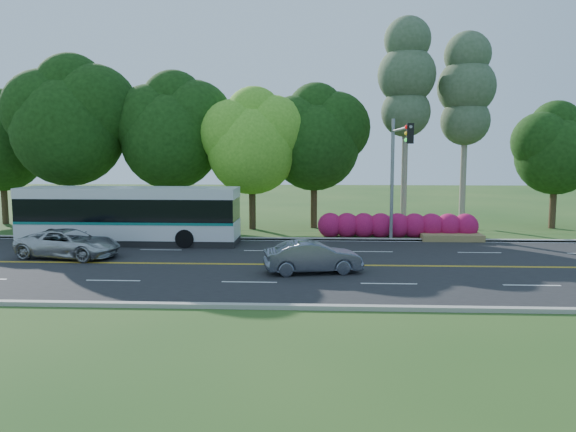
{
  "coord_description": "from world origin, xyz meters",
  "views": [
    {
      "loc": [
        2.1,
        -25.19,
        5.22
      ],
      "look_at": [
        0.77,
        2.0,
        2.02
      ],
      "focal_mm": 35.0,
      "sensor_mm": 36.0,
      "label": 1
    }
  ],
  "objects_px": {
    "transit_bus": "(129,216)",
    "sedan": "(313,257)",
    "suv": "(69,243)",
    "traffic_signal": "(397,160)"
  },
  "relations": [
    {
      "from": "transit_bus",
      "to": "sedan",
      "type": "bearing_deg",
      "value": -33.85
    },
    {
      "from": "traffic_signal",
      "to": "sedan",
      "type": "bearing_deg",
      "value": -122.4
    },
    {
      "from": "transit_bus",
      "to": "suv",
      "type": "relative_size",
      "value": 2.43
    },
    {
      "from": "transit_bus",
      "to": "suv",
      "type": "xyz_separation_m",
      "value": [
        -1.63,
        -4.15,
        -0.87
      ]
    },
    {
      "from": "traffic_signal",
      "to": "transit_bus",
      "type": "distance_m",
      "value": 15.06
    },
    {
      "from": "traffic_signal",
      "to": "suv",
      "type": "bearing_deg",
      "value": -165.55
    },
    {
      "from": "transit_bus",
      "to": "sedan",
      "type": "distance_m",
      "value": 12.44
    },
    {
      "from": "sedan",
      "to": "transit_bus",
      "type": "bearing_deg",
      "value": 44.02
    },
    {
      "from": "suv",
      "to": "sedan",
      "type": "bearing_deg",
      "value": -93.57
    },
    {
      "from": "sedan",
      "to": "suv",
      "type": "distance_m",
      "value": 12.22
    }
  ]
}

